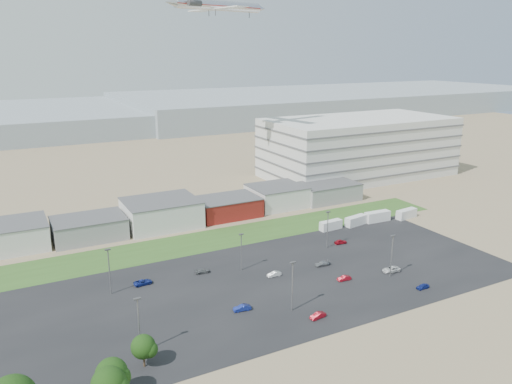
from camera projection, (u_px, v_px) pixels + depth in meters
ground at (301, 327)px, 98.18m from camera, size 700.00×700.00×0.00m
parking_lot at (273, 282)px, 117.46m from camera, size 120.00×50.00×0.01m
grass_strip at (203, 242)px, 142.50m from camera, size 160.00×16.00×0.02m
hills_backdrop at (123, 116)px, 383.31m from camera, size 700.00×200.00×9.00m
building_row at (126, 218)px, 150.01m from camera, size 170.00×20.00×8.00m
parking_garage at (358, 147)px, 216.00m from camera, size 80.00×40.00×25.00m
box_trailer_a at (331, 225)px, 151.93m from camera, size 7.48×2.75×2.76m
box_trailer_b at (356, 221)px, 155.67m from camera, size 8.03×3.72×2.90m
box_trailer_c at (377, 216)px, 159.18m from camera, size 8.67×3.07×3.21m
box_trailer_d at (406, 214)px, 162.25m from camera, size 8.05×3.47×2.92m
tree_right at (112, 377)px, 76.78m from camera, size 5.37×5.37×8.06m
tree_near at (143, 349)px, 85.07m from camera, size 4.53×4.53×6.79m
lightpole_front_l at (139, 326)px, 88.43m from camera, size 1.28×0.53×10.86m
lightpole_front_m at (292, 287)px, 103.08m from camera, size 1.29×0.54×11.00m
lightpole_front_r at (392, 256)px, 119.02m from camera, size 1.24×0.52×10.55m
lightpole_back_l at (110, 272)px, 110.36m from camera, size 1.27×0.53×10.76m
lightpole_back_m at (241, 252)px, 122.71m from camera, size 1.12×0.47×9.54m
lightpole_back_r at (327, 230)px, 136.70m from camera, size 1.24×0.51×10.50m
airliner at (219, 6)px, 171.36m from camera, size 47.70×37.39×12.55m
parked_car_0 at (391, 269)px, 122.74m from camera, size 4.77×2.53×1.28m
parked_car_1 at (344, 278)px, 118.17m from camera, size 3.50×1.45×1.13m
parked_car_2 at (423, 286)px, 114.07m from camera, size 3.24×1.30×1.10m
parked_car_4 at (242, 308)px, 104.36m from camera, size 3.93×1.83×1.25m
parked_car_6 at (203, 271)px, 122.14m from camera, size 3.87×1.84×1.09m
parked_car_7 at (274, 274)px, 120.32m from camera, size 3.53×1.25×1.16m
parked_car_8 at (341, 242)px, 140.70m from camera, size 3.72×1.68×1.24m
parked_car_9 at (143, 282)px, 116.04m from camera, size 4.43×2.28×1.20m
parked_car_10 at (112, 370)px, 84.09m from camera, size 4.40×2.21×1.23m
parked_car_12 at (322, 264)px, 126.27m from camera, size 4.01×1.91×1.13m
parked_car_13 at (318, 316)px, 101.38m from camera, size 3.72×1.73×1.18m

